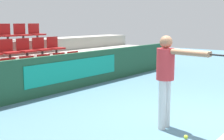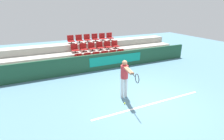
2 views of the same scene
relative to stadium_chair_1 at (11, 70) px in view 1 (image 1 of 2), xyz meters
The scene contains 19 objects.
ground_plane 5.01m from the stadium_chair_1, 80.03° to the right, with size 30.00×30.00×0.00m, color slate.
barrier_wall 1.10m from the stadium_chair_1, 36.96° to the right, with size 12.14×0.14×0.99m.
bleacher_tier_front 0.97m from the stadium_chair_1, ahead, with size 11.74×0.92×0.42m.
bleacher_tier_middle 1.20m from the stadium_chair_1, 42.96° to the left, with size 11.74×0.92×0.84m.
bleacher_tier_back 1.92m from the stadium_chair_1, 63.42° to the left, with size 11.74×0.92×1.26m.
stadium_chair_1 is the anchor object (origin of this frame).
stadium_chair_2 0.57m from the stadium_chair_1, ahead, with size 0.43×0.41×0.52m.
stadium_chair_3 1.15m from the stadium_chair_1, ahead, with size 0.43×0.41×0.52m.
stadium_chair_4 1.72m from the stadium_chair_1, ahead, with size 0.43×0.41×0.52m.
stadium_chair_5 2.29m from the stadium_chair_1, ahead, with size 0.43×0.41×0.52m.
stadium_chair_8 1.16m from the stadium_chair_1, 58.02° to the left, with size 0.43×0.41×0.52m.
stadium_chair_9 1.53m from the stadium_chair_1, 38.69° to the left, with size 0.43×0.41×0.52m.
stadium_chair_10 1.99m from the stadium_chair_1, 28.10° to the left, with size 0.43×0.41×0.52m.
stadium_chair_11 2.51m from the stadium_chair_1, 21.82° to the left, with size 0.43×0.41×0.52m.
stadium_chair_15 2.32m from the stadium_chair_1, 58.02° to the left, with size 0.43×0.41×0.52m.
stadium_chair_16 2.65m from the stadium_chair_1, 46.88° to the left, with size 0.43×0.41×0.52m.
stadium_chair_17 3.06m from the stadium_chair_1, 38.69° to the left, with size 0.43×0.41×0.52m.
tennis_player 4.29m from the stadium_chair_1, 87.61° to the right, with size 0.42×1.57×1.62m.
tennis_ball 4.76m from the stadium_chair_1, 90.75° to the right, with size 0.07×0.07×0.07m.
Camera 1 is at (-5.39, -1.78, 1.85)m, focal length 50.00 mm.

